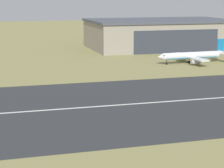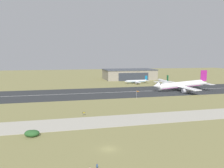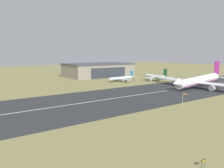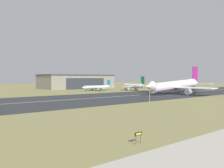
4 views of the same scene
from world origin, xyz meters
The scene contains 9 objects.
ground_plane centered at (0.00, 50.18, 0.00)m, with size 709.97×709.97×0.00m, color olive.
runway_strip centered at (0.00, 100.35, 0.03)m, with size 469.97×49.85×0.06m, color #2B2D30.
runway_centreline centered at (0.00, 100.35, 0.07)m, with size 422.97×0.70×0.01m, color silver.
hangar_building centered at (67.35, 191.06, 6.10)m, with size 60.31×35.94×12.17m.
airplane_landing centered at (80.37, 95.28, 4.64)m, with size 49.09×48.30×16.30m.
airplane_parked_west centered at (61.52, 148.22, 2.48)m, with size 25.39×20.41×7.79m.
airplane_parked_centre centered at (84.69, 135.24, 3.17)m, with size 18.34×25.80×10.16m.
windsock_pole centered at (35.34, 71.25, 4.69)m, with size 1.80×2.49×5.23m.
runway_sign centered at (-3.23, 39.01, 1.20)m, with size 1.28×0.13×1.62m.
Camera 4 is at (-24.22, 17.38, 9.10)m, focal length 35.00 mm.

